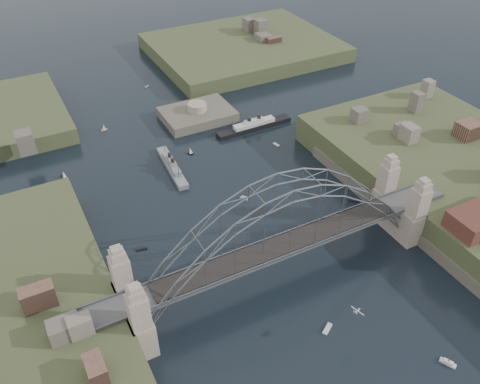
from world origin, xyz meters
name	(u,v)px	position (x,y,z in m)	size (l,w,h in m)	color
ground	(279,275)	(0.00, 0.00, 0.00)	(500.00, 500.00, 0.00)	black
bridge	(282,232)	(0.00, 0.00, 12.32)	(84.00, 13.80, 24.60)	#505053
shore_east	(473,191)	(57.32, 0.00, 1.97)	(50.50, 90.00, 12.00)	#3E4828
headland_ne	(244,52)	(50.00, 110.00, 0.75)	(70.00, 55.00, 9.50)	#3E4828
fort_island	(198,120)	(12.00, 70.00, -0.34)	(22.00, 16.00, 9.40)	#544F42
naval_cruiser_near	(172,167)	(-5.76, 47.23, 0.96)	(4.16, 20.71, 6.17)	gray
naval_cruiser_far	(59,116)	(-27.36, 91.00, 0.72)	(6.67, 13.41, 4.61)	gray
ocean_liner	(254,126)	(24.90, 56.04, 0.95)	(24.99, 3.78, 6.12)	black
aeroplane	(357,311)	(3.56, -20.13, 7.85)	(1.56, 2.74, 0.40)	#B9BBC1
small_boat_a	(142,249)	(-23.51, 21.09, 0.15)	(2.63, 1.31, 0.45)	silver
small_boat_b	(244,198)	(5.59, 26.49, 0.29)	(1.62, 1.96, 1.43)	silver
small_boat_c	(327,329)	(0.78, -16.41, 0.15)	(2.89, 2.26, 0.45)	silver
small_boat_d	(276,145)	(26.10, 44.61, 0.15)	(1.19, 2.35, 0.45)	silver
small_boat_e	(64,176)	(-32.92, 57.06, 0.71)	(1.41, 3.34, 2.38)	silver
small_boat_f	(190,151)	(1.79, 52.05, 1.00)	(1.65, 1.58, 2.38)	silver
small_boat_g	(448,363)	(15.52, -32.54, 0.28)	(2.15, 3.02, 1.43)	silver
small_boat_h	(104,128)	(-16.62, 76.65, 0.94)	(2.08, 1.16, 2.38)	silver
small_boat_i	(354,201)	(29.84, 12.72, 0.15)	(2.58, 2.25, 0.45)	silver
small_boat_k	(147,87)	(5.17, 99.41, 0.15)	(1.88, 1.35, 0.45)	silver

